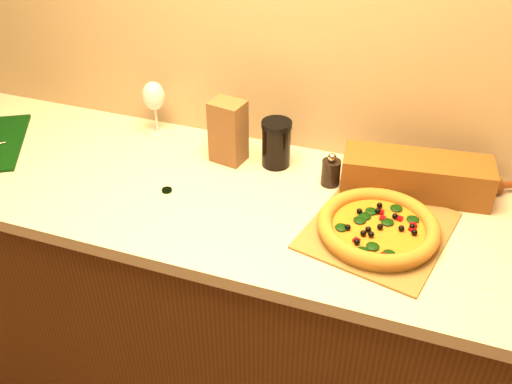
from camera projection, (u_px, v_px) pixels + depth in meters
name	position (u px, v px, depth m)	size (l,w,h in m)	color
cabinet	(252.00, 308.00, 1.95)	(2.80, 0.65, 0.86)	#4A260F
countertop	(251.00, 203.00, 1.69)	(2.84, 0.68, 0.04)	beige
pizza_peel	(380.00, 227.00, 1.56)	(0.42, 0.55, 0.01)	olive
pizza	(378.00, 227.00, 1.52)	(0.33, 0.33, 0.05)	#B57B2D
bottle_cap	(167.00, 190.00, 1.70)	(0.03, 0.03, 0.01)	black
pepper_grinder	(331.00, 172.00, 1.71)	(0.06, 0.06, 0.11)	black
rolling_pin	(460.00, 189.00, 1.67)	(0.33, 0.19, 0.05)	#5C2B0F
bread_bag	(416.00, 176.00, 1.66)	(0.43, 0.14, 0.12)	brown
wine_glass	(154.00, 97.00, 1.91)	(0.08, 0.08, 0.19)	silver
paper_bag	(228.00, 132.00, 1.79)	(0.10, 0.08, 0.20)	brown
dark_jar	(276.00, 143.00, 1.78)	(0.09, 0.09, 0.15)	black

